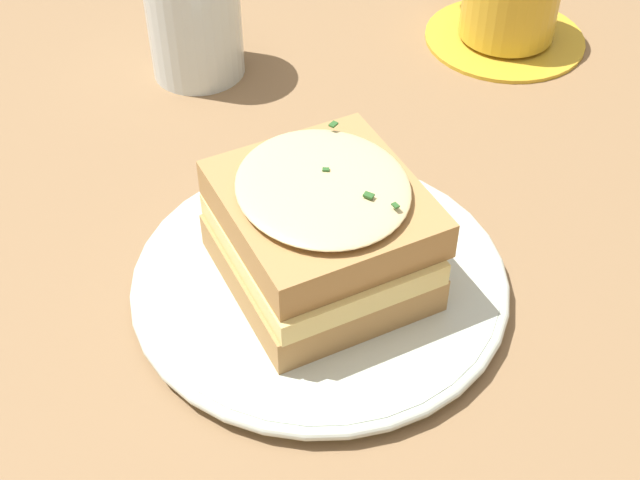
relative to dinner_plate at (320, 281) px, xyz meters
The scene contains 5 objects.
ground_plane 0.02m from the dinner_plate, 143.44° to the right, with size 2.40×2.40×0.00m, color olive.
dinner_plate is the anchor object (origin of this frame).
sandwich 0.04m from the dinner_plate, 74.38° to the left, with size 0.16×0.17×0.08m.
teacup_with_saucer 0.35m from the dinner_plate, 65.58° to the left, with size 0.14×0.14×0.07m.
water_glass 0.28m from the dinner_plate, 115.64° to the left, with size 0.08×0.08×0.10m, color silver.
Camera 1 is at (0.04, -0.39, 0.43)m, focal length 50.00 mm.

